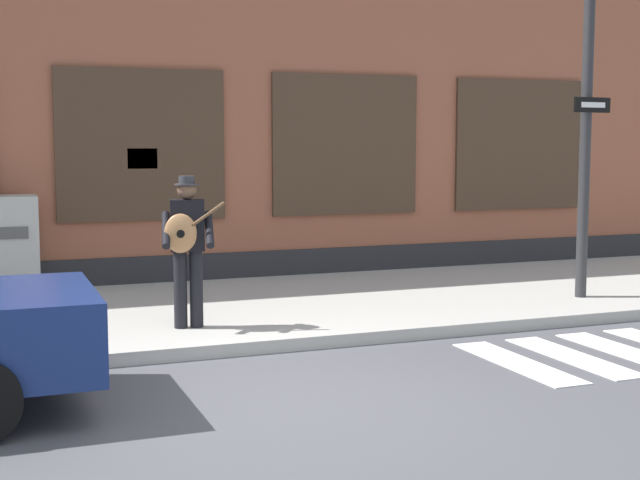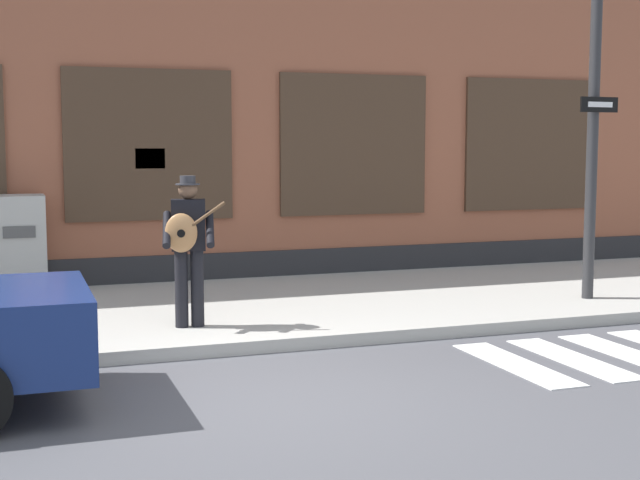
# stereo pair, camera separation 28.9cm
# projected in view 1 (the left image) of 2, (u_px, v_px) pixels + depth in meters

# --- Properties ---
(ground_plane) EXTENTS (160.00, 160.00, 0.00)m
(ground_plane) POSITION_uv_depth(u_px,v_px,m) (268.00, 401.00, 7.77)
(ground_plane) COLOR #4C4C51
(sidewalk) EXTENTS (28.00, 4.44, 0.14)m
(sidewalk) POSITION_uv_depth(u_px,v_px,m) (175.00, 314.00, 11.36)
(sidewalk) COLOR #ADAAA3
(sidewalk) RESTS_ON ground
(building_backdrop) EXTENTS (28.00, 4.06, 6.89)m
(building_backdrop) POSITION_uv_depth(u_px,v_px,m) (119.00, 71.00, 14.89)
(building_backdrop) COLOR #99563D
(building_backdrop) RESTS_ON ground
(busker) EXTENTS (0.72, 0.61, 1.73)m
(busker) POSITION_uv_depth(u_px,v_px,m) (187.00, 242.00, 10.03)
(busker) COLOR black
(busker) RESTS_ON sidewalk
(utility_box) EXTENTS (0.71, 0.66, 1.38)m
(utility_box) POSITION_uv_depth(u_px,v_px,m) (11.00, 246.00, 12.23)
(utility_box) COLOR #ADADA8
(utility_box) RESTS_ON sidewalk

